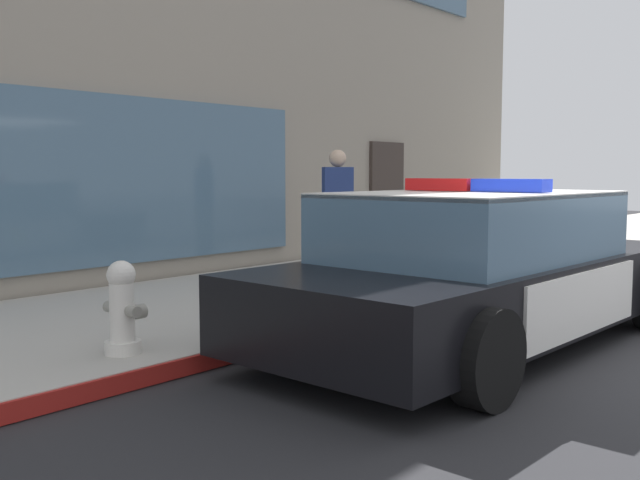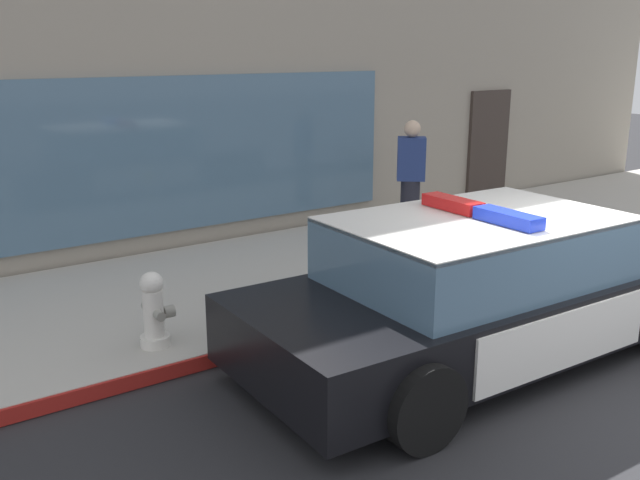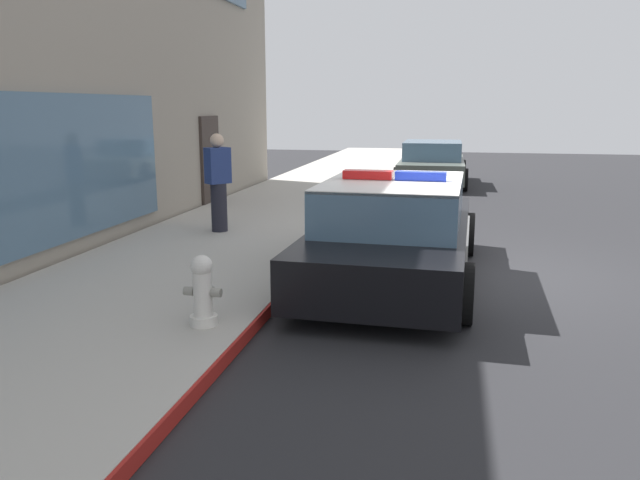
% 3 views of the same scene
% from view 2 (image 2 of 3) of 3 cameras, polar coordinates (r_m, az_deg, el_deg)
% --- Properties ---
extents(ground, '(48.00, 48.00, 0.00)m').
position_cam_2_polar(ground, '(6.94, 24.41, -10.51)').
color(ground, '#262628').
extents(sidewalk, '(48.00, 3.44, 0.15)m').
position_cam_2_polar(sidewalk, '(9.51, 2.53, -1.73)').
color(sidewalk, '#B2ADA3').
rests_on(sidewalk, ground).
extents(curb_red_paint, '(28.80, 0.04, 0.14)m').
position_cam_2_polar(curb_red_paint, '(8.27, 9.90, -4.60)').
color(curb_red_paint, maroon).
rests_on(curb_red_paint, ground).
extents(police_cruiser, '(5.02, 2.25, 1.49)m').
position_cam_2_polar(police_cruiser, '(6.82, 13.19, -3.75)').
color(police_cruiser, black).
rests_on(police_cruiser, ground).
extents(fire_hydrant, '(0.34, 0.39, 0.73)m').
position_cam_2_polar(fire_hydrant, '(6.76, -13.29, -5.55)').
color(fire_hydrant, silver).
rests_on(fire_hydrant, sidewalk).
extents(pedestrian_on_sidewalk, '(0.47, 0.46, 1.71)m').
position_cam_2_polar(pedestrian_on_sidewalk, '(10.34, 7.34, 4.91)').
color(pedestrian_on_sidewalk, '#23232D').
rests_on(pedestrian_on_sidewalk, sidewalk).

